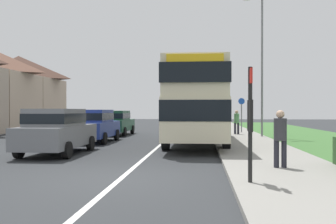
# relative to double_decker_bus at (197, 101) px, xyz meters

# --- Properties ---
(ground_plane) EXTENTS (120.00, 120.00, 0.00)m
(ground_plane) POSITION_rel_double_decker_bus_xyz_m (-1.73, -9.37, -2.14)
(ground_plane) COLOR #2D3033
(lane_marking_centre) EXTENTS (0.14, 60.00, 0.01)m
(lane_marking_centre) POSITION_rel_double_decker_bus_xyz_m (-1.73, -1.37, -2.14)
(lane_marking_centre) COLOR silver
(lane_marking_centre) RESTS_ON ground_plane
(pavement_near_side) EXTENTS (3.20, 68.00, 0.12)m
(pavement_near_side) POSITION_rel_double_decker_bus_xyz_m (2.47, -3.37, -2.08)
(pavement_near_side) COLOR gray
(pavement_near_side) RESTS_ON ground_plane
(double_decker_bus) EXTENTS (2.80, 10.71, 3.70)m
(double_decker_bus) POSITION_rel_double_decker_bus_xyz_m (0.00, 0.00, 0.00)
(double_decker_bus) COLOR beige
(double_decker_bus) RESTS_ON ground_plane
(parked_car_grey) EXTENTS (1.93, 4.30, 1.72)m
(parked_car_grey) POSITION_rel_double_decker_bus_xyz_m (-5.21, -4.72, -1.20)
(parked_car_grey) COLOR slate
(parked_car_grey) RESTS_ON ground_plane
(parked_car_blue) EXTENTS (1.89, 4.26, 1.69)m
(parked_car_blue) POSITION_rel_double_decker_bus_xyz_m (-5.31, 0.52, -1.22)
(parked_car_blue) COLOR navy
(parked_car_blue) RESTS_ON ground_plane
(parked_car_dark_green) EXTENTS (1.93, 4.39, 1.63)m
(parked_car_dark_green) POSITION_rel_double_decker_bus_xyz_m (-5.48, 5.97, -1.24)
(parked_car_dark_green) COLOR #19472D
(parked_car_dark_green) RESTS_ON ground_plane
(pedestrian_at_stop) EXTENTS (0.34, 0.34, 1.67)m
(pedestrian_at_stop) POSITION_rel_double_decker_bus_xyz_m (2.34, -8.02, -1.17)
(pedestrian_at_stop) COLOR #23232D
(pedestrian_at_stop) RESTS_ON ground_plane
(pedestrian_walking_away) EXTENTS (0.34, 0.34, 1.67)m
(pedestrian_walking_away) POSITION_rel_double_decker_bus_xyz_m (2.51, 5.87, -1.17)
(pedestrian_walking_away) COLOR #23232D
(pedestrian_walking_away) RESTS_ON ground_plane
(bus_stop_sign) EXTENTS (0.09, 0.52, 2.60)m
(bus_stop_sign) POSITION_rel_double_decker_bus_xyz_m (1.27, -10.13, -0.60)
(bus_stop_sign) COLOR black
(bus_stop_sign) RESTS_ON ground_plane
(cycle_route_sign) EXTENTS (0.44, 0.08, 2.52)m
(cycle_route_sign) POSITION_rel_double_decker_bus_xyz_m (3.04, 7.91, -0.71)
(cycle_route_sign) COLOR slate
(cycle_route_sign) RESTS_ON ground_plane
(street_lamp_mid) EXTENTS (1.14, 0.20, 8.40)m
(street_lamp_mid) POSITION_rel_double_decker_bus_xyz_m (3.71, 3.96, 2.62)
(street_lamp_mid) COLOR slate
(street_lamp_mid) RESTS_ON ground_plane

